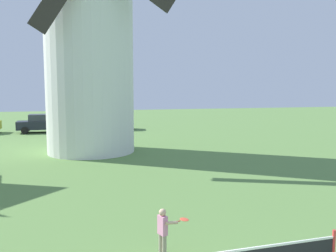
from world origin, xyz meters
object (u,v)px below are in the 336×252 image
(windmill, at_px, (89,25))
(parked_car_blue, at_px, (110,121))
(parked_car_black, at_px, (44,123))
(player_far, at_px, (164,229))

(windmill, relative_size, parked_car_blue, 3.38)
(parked_car_black, bearing_deg, parked_car_blue, 5.00)
(windmill, xyz_separation_m, parked_car_black, (-3.34, 10.79, -6.47))
(windmill, height_order, parked_car_blue, windmill)
(windmill, xyz_separation_m, player_far, (0.76, -13.46, -6.68))
(windmill, height_order, parked_car_black, windmill)
(player_far, bearing_deg, parked_car_blue, 86.41)
(windmill, bearing_deg, parked_car_black, 107.22)
(player_far, relative_size, parked_car_blue, 0.24)
(parked_car_black, bearing_deg, windmill, -72.78)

